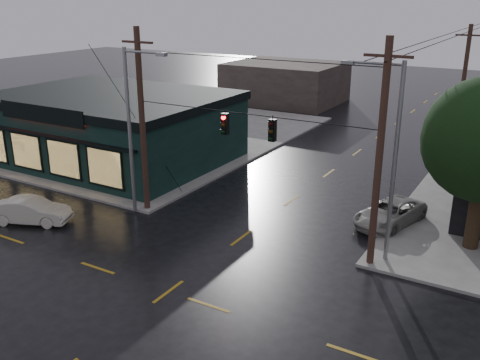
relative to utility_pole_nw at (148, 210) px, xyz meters
The scene contains 12 objects.
ground_plane 9.19m from the utility_pole_nw, 45.00° to the right, with size 160.00×160.00×0.00m, color black.
sidewalk_nw 19.09m from the utility_pole_nw, 135.00° to the left, with size 28.00×28.00×0.15m, color slate.
pizza_shop 10.97m from the utility_pole_nw, 142.84° to the left, with size 16.30×12.34×4.90m.
utility_pole_nw is the anchor object (origin of this frame).
utility_pole_ne 13.00m from the utility_pole_nw, ahead, with size 2.00×0.32×10.15m, color #311C16, non-canonical shape.
utility_pole_far_a 25.12m from the utility_pole_nw, 58.84° to the left, with size 2.00×0.32×9.65m, color #311C16, non-canonical shape.
span_signal_assembly 8.72m from the utility_pole_nw, ahead, with size 13.00×0.48×1.23m.
streetlight_nw 0.76m from the utility_pole_nw, 113.20° to the right, with size 5.40×0.30×9.15m, color gray, non-canonical shape.
streetlight_ne 13.52m from the utility_pole_nw, ahead, with size 5.40×0.30×9.15m, color gray, non-canonical shape.
bg_building_west 34.40m from the utility_pole_nw, 102.62° to the left, with size 12.00×10.00×4.40m, color #322925.
sedan_cream 6.25m from the utility_pole_nw, 132.81° to the right, with size 1.46×4.20×1.38m, color beige.
suv_silver 13.46m from the utility_pole_nw, 21.65° to the left, with size 2.18×4.72×1.31m, color gray.
Camera 1 is at (12.38, -15.24, 11.68)m, focal length 40.00 mm.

